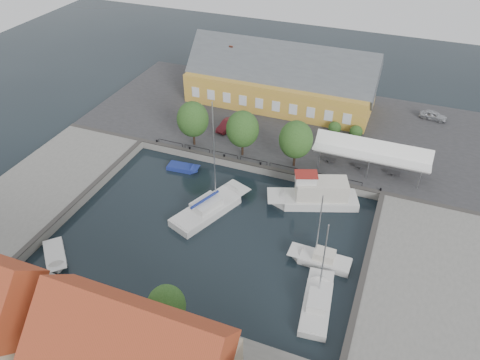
# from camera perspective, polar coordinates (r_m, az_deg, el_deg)

# --- Properties ---
(ground) EXTENTS (140.00, 140.00, 0.00)m
(ground) POSITION_cam_1_polar(r_m,az_deg,el_deg) (52.71, -2.38, -4.91)
(ground) COLOR black
(ground) RESTS_ON ground
(north_quay) EXTENTS (56.00, 26.00, 1.00)m
(north_quay) POSITION_cam_1_polar(r_m,az_deg,el_deg) (70.25, 5.09, 7.00)
(north_quay) COLOR #2D2D30
(north_quay) RESTS_ON ground
(west_quay) EXTENTS (12.00, 24.00, 1.00)m
(west_quay) POSITION_cam_1_polar(r_m,az_deg,el_deg) (61.74, -22.28, -0.44)
(west_quay) COLOR slate
(west_quay) RESTS_ON ground
(east_quay) EXTENTS (12.00, 24.00, 1.00)m
(east_quay) POSITION_cam_1_polar(r_m,az_deg,el_deg) (48.61, 21.68, -11.81)
(east_quay) COLOR slate
(east_quay) RESTS_ON ground
(quay_edge_fittings) EXTENTS (56.00, 24.72, 0.40)m
(quay_edge_fittings) POSITION_cam_1_polar(r_m,az_deg,el_deg) (55.41, -0.45, -1.08)
(quay_edge_fittings) COLOR #383533
(quay_edge_fittings) RESTS_ON north_quay
(warehouse) EXTENTS (28.56, 14.00, 9.55)m
(warehouse) POSITION_cam_1_polar(r_m,az_deg,el_deg) (73.73, 4.55, 11.93)
(warehouse) COLOR gold
(warehouse) RESTS_ON north_quay
(tent_canopy) EXTENTS (14.00, 4.00, 2.83)m
(tent_canopy) POSITION_cam_1_polar(r_m,az_deg,el_deg) (59.41, 15.79, 3.31)
(tent_canopy) COLOR white
(tent_canopy) RESTS_ON north_quay
(quay_trees) EXTENTS (18.20, 4.20, 6.30)m
(quay_trees) POSITION_cam_1_polar(r_m,az_deg,el_deg) (59.54, 0.31, 6.23)
(quay_trees) COLOR black
(quay_trees) RESTS_ON north_quay
(car_silver) EXTENTS (4.08, 2.15, 1.32)m
(car_silver) POSITION_cam_1_polar(r_m,az_deg,el_deg) (75.08, 22.52, 7.28)
(car_silver) COLOR #AFB1B7
(car_silver) RESTS_ON north_quay
(car_red) EXTENTS (1.95, 4.12, 1.30)m
(car_red) POSITION_cam_1_polar(r_m,az_deg,el_deg) (66.97, -1.63, 6.70)
(car_red) COLOR maroon
(car_red) RESTS_ON north_quay
(center_sailboat) EXTENTS (6.69, 10.74, 14.14)m
(center_sailboat) POSITION_cam_1_polar(r_m,az_deg,el_deg) (53.67, -3.74, -3.57)
(center_sailboat) COLOR silver
(center_sailboat) RESTS_ON ground
(trawler) EXTENTS (10.87, 6.54, 5.00)m
(trawler) POSITION_cam_1_polar(r_m,az_deg,el_deg) (55.07, 9.27, -1.97)
(trawler) COLOR silver
(trawler) RESTS_ON ground
(east_boat_b) EXTENTS (6.45, 2.23, 9.01)m
(east_boat_b) POSITION_cam_1_polar(r_m,az_deg,el_deg) (48.47, 9.84, -9.67)
(east_boat_b) COLOR silver
(east_boat_b) RESTS_ON ground
(east_boat_c) EXTENTS (3.27, 7.92, 9.97)m
(east_boat_c) POSITION_cam_1_polar(r_m,az_deg,el_deg) (44.66, 9.32, -14.83)
(east_boat_c) COLOR silver
(east_boat_c) RESTS_ON ground
(launch_sw) EXTENTS (4.88, 4.84, 0.98)m
(launch_sw) POSITION_cam_1_polar(r_m,az_deg,el_deg) (52.01, -21.58, -8.65)
(launch_sw) COLOR silver
(launch_sw) RESTS_ON ground
(launch_nw) EXTENTS (4.30, 1.96, 0.88)m
(launch_nw) POSITION_cam_1_polar(r_m,az_deg,el_deg) (60.98, -7.00, 1.40)
(launch_nw) COLOR navy
(launch_nw) RESTS_ON ground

